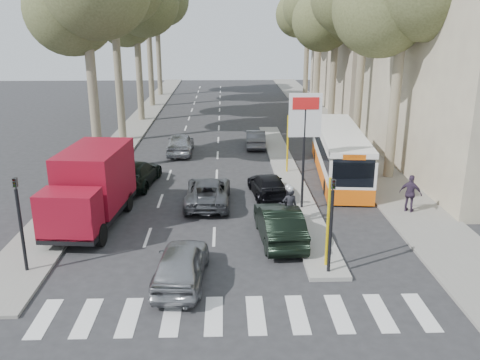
% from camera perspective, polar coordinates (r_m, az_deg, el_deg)
% --- Properties ---
extents(ground, '(120.00, 120.00, 0.00)m').
position_cam_1_polar(ground, '(19.76, -0.39, -8.69)').
color(ground, '#28282B').
rests_on(ground, ground).
extents(sidewalk_right, '(3.20, 70.00, 0.12)m').
position_cam_1_polar(sidewalk_right, '(44.51, 10.00, 6.06)').
color(sidewalk_right, gray).
rests_on(sidewalk_right, ground).
extents(median_left, '(2.40, 64.00, 0.12)m').
position_cam_1_polar(median_left, '(47.15, -11.08, 6.64)').
color(median_left, gray).
rests_on(median_left, ground).
extents(traffic_island, '(1.50, 26.00, 0.16)m').
position_cam_1_polar(traffic_island, '(30.22, 5.27, 0.84)').
color(traffic_island, gray).
rests_on(traffic_island, ground).
extents(building_far, '(11.00, 20.00, 16.00)m').
position_cam_1_polar(building_far, '(54.11, 15.97, 16.15)').
color(building_far, '#B7A88E').
rests_on(building_far, ground).
extents(billboard, '(1.50, 12.10, 5.60)m').
position_cam_1_polar(billboard, '(23.55, 7.25, 5.08)').
color(billboard, yellow).
rests_on(billboard, ground).
extents(traffic_light_island, '(0.16, 0.41, 3.60)m').
position_cam_1_polar(traffic_light_island, '(17.77, 10.27, -3.35)').
color(traffic_light_island, black).
rests_on(traffic_light_island, ground).
extents(traffic_light_left, '(0.16, 0.41, 3.60)m').
position_cam_1_polar(traffic_light_left, '(19.24, -23.62, -2.95)').
color(traffic_light_left, black).
rests_on(traffic_light_left, ground).
extents(tree_l_c, '(7.40, 7.20, 13.71)m').
position_cam_1_polar(tree_l_c, '(46.43, -11.52, 18.84)').
color(tree_l_c, '#6B604C').
rests_on(tree_l_c, ground).
extents(tree_l_e, '(7.40, 7.20, 14.49)m').
position_cam_1_polar(tree_l_e, '(62.32, -9.26, 19.19)').
color(tree_l_e, '#6B604C').
rests_on(tree_l_e, ground).
extents(tree_r_c, '(7.40, 7.20, 13.32)m').
position_cam_1_polar(tree_r_c, '(44.84, 10.95, 18.49)').
color(tree_r_c, '#6B604C').
rests_on(tree_r_c, ground).
extents(tree_r_e, '(7.40, 7.20, 14.10)m').
position_cam_1_polar(tree_r_e, '(60.62, 7.80, 18.98)').
color(tree_r_e, '#6B604C').
rests_on(tree_r_e, ground).
extents(silver_hatchback, '(1.96, 4.28, 1.42)m').
position_cam_1_polar(silver_hatchback, '(17.83, -6.65, -9.34)').
color(silver_hatchback, '#94979C').
rests_on(silver_hatchback, ground).
extents(dark_hatchback, '(1.90, 4.64, 1.50)m').
position_cam_1_polar(dark_hatchback, '(20.99, 4.44, -4.88)').
color(dark_hatchback, black).
rests_on(dark_hatchback, ground).
extents(queue_car_a, '(2.22, 4.67, 1.29)m').
position_cam_1_polar(queue_car_a, '(25.08, -3.61, -1.31)').
color(queue_car_a, '#4B4E53').
rests_on(queue_car_a, ground).
extents(queue_car_b, '(2.13, 4.26, 1.19)m').
position_cam_1_polar(queue_car_b, '(26.12, 3.18, -0.64)').
color(queue_car_b, black).
rests_on(queue_car_b, ground).
extents(queue_car_c, '(1.70, 4.21, 1.43)m').
position_cam_1_polar(queue_car_c, '(34.74, -6.73, 4.09)').
color(queue_car_c, '#AAACB2').
rests_on(queue_car_c, ground).
extents(queue_car_d, '(1.44, 3.83, 1.25)m').
position_cam_1_polar(queue_car_d, '(36.41, 1.76, 4.68)').
color(queue_car_d, '#4D4E54').
rests_on(queue_car_d, ground).
extents(queue_car_e, '(2.54, 5.01, 1.39)m').
position_cam_1_polar(queue_car_e, '(28.32, -11.60, 0.70)').
color(queue_car_e, black).
rests_on(queue_car_e, ground).
extents(red_truck, '(2.91, 6.43, 3.33)m').
position_cam_1_polar(red_truck, '(23.21, -16.33, -0.67)').
color(red_truck, black).
rests_on(red_truck, ground).
extents(city_bus, '(3.24, 10.60, 2.75)m').
position_cam_1_polar(city_bus, '(29.82, 11.11, 3.08)').
color(city_bus, orange).
rests_on(city_bus, ground).
extents(motorcycle, '(0.85, 2.27, 1.93)m').
position_cam_1_polar(motorcycle, '(22.45, 5.50, -3.03)').
color(motorcycle, black).
rests_on(motorcycle, ground).
extents(pedestrian_near, '(1.14, 1.02, 1.78)m').
position_cam_1_polar(pedestrian_near, '(24.95, 18.61, -1.44)').
color(pedestrian_near, '#3C2D43').
rests_on(pedestrian_near, sidewalk_right).
extents(pedestrian_far, '(1.17, 0.54, 1.79)m').
position_cam_1_polar(pedestrian_far, '(30.00, 13.00, 2.18)').
color(pedestrian_far, '#67564D').
rests_on(pedestrian_far, sidewalk_right).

